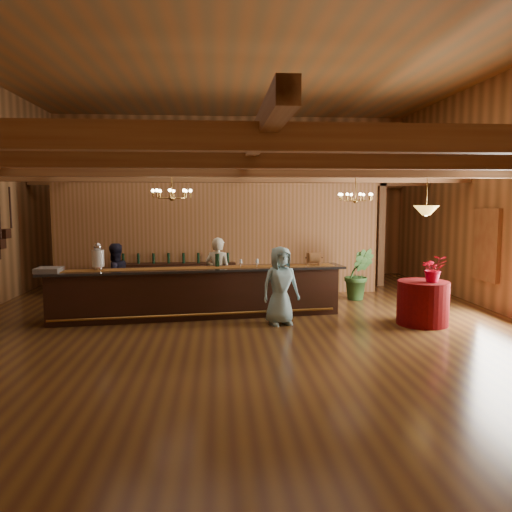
{
  "coord_description": "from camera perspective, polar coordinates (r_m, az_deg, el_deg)",
  "views": [
    {
      "loc": [
        -0.49,
        -10.46,
        2.57
      ],
      "look_at": [
        0.33,
        0.34,
        1.4
      ],
      "focal_mm": 35.0,
      "sensor_mm": 36.0,
      "label": 1
    }
  ],
  "objects": [
    {
      "name": "floor",
      "position": [
        10.78,
        -1.62,
        -7.61
      ],
      "size": [
        14.0,
        14.0,
        0.0
      ],
      "primitive_type": "plane",
      "color": "brown",
      "rests_on": "ground"
    },
    {
      "name": "ceiling",
      "position": [
        10.88,
        -1.72,
        21.81
      ],
      "size": [
        14.0,
        14.0,
        0.0
      ],
      "primitive_type": "plane",
      "rotation": [
        3.14,
        0.0,
        0.0
      ],
      "color": "brown",
      "rests_on": "wall_back"
    },
    {
      "name": "wall_back",
      "position": [
        17.47,
        -2.75,
        6.76
      ],
      "size": [
        12.0,
        0.1,
        5.5
      ],
      "primitive_type": "cube",
      "color": "#A67142",
      "rests_on": "floor"
    },
    {
      "name": "wall_front",
      "position": [
        3.5,
        3.8,
        9.16
      ],
      "size": [
        12.0,
        0.1,
        5.5
      ],
      "primitive_type": "cube",
      "color": "#A67142",
      "rests_on": "floor"
    },
    {
      "name": "beam_grid",
      "position": [
        11.0,
        -1.8,
        9.67
      ],
      "size": [
        11.9,
        13.9,
        0.39
      ],
      "color": "olive",
      "rests_on": "wall_left"
    },
    {
      "name": "support_posts",
      "position": [
        10.02,
        -1.51,
        0.63
      ],
      "size": [
        9.2,
        10.2,
        3.2
      ],
      "color": "olive",
      "rests_on": "floor"
    },
    {
      "name": "partition_wall",
      "position": [
        14.0,
        -4.37,
        1.98
      ],
      "size": [
        9.0,
        0.18,
        3.1
      ],
      "primitive_type": "cube",
      "color": "brown",
      "rests_on": "floor"
    },
    {
      "name": "window_right_back",
      "position": [
        13.19,
        24.92,
        1.17
      ],
      "size": [
        0.12,
        1.05,
        1.75
      ],
      "primitive_type": "cube",
      "color": "white",
      "rests_on": "wall_right"
    },
    {
      "name": "backroom_boxes",
      "position": [
        16.09,
        -3.61,
        -1.13
      ],
      "size": [
        4.1,
        0.6,
        1.1
      ],
      "color": "black",
      "rests_on": "floor"
    },
    {
      "name": "tasting_bar",
      "position": [
        11.22,
        -6.65,
        -4.16
      ],
      "size": [
        6.72,
        1.64,
        1.12
      ],
      "rotation": [
        0.0,
        0.0,
        0.12
      ],
      "color": "black",
      "rests_on": "floor"
    },
    {
      "name": "beverage_dispenser",
      "position": [
        11.19,
        -17.61,
        -0.12
      ],
      "size": [
        0.26,
        0.26,
        0.6
      ],
      "color": "silver",
      "rests_on": "tasting_bar"
    },
    {
      "name": "glass_rack_tray",
      "position": [
        11.26,
        -22.59,
        -1.48
      ],
      "size": [
        0.5,
        0.5,
        0.1
      ],
      "primitive_type": "cube",
      "color": "gray",
      "rests_on": "tasting_bar"
    },
    {
      "name": "raffle_drum",
      "position": [
        11.58,
        6.64,
        -0.22
      ],
      "size": [
        0.34,
        0.24,
        0.3
      ],
      "color": "brown",
      "rests_on": "tasting_bar"
    },
    {
      "name": "bar_bottle_0",
      "position": [
        11.28,
        -4.51,
        -0.5
      ],
      "size": [
        0.07,
        0.07,
        0.3
      ],
      "primitive_type": "cylinder",
      "color": "black",
      "rests_on": "tasting_bar"
    },
    {
      "name": "bar_bottle_1",
      "position": [
        11.29,
        -4.37,
        -0.49
      ],
      "size": [
        0.07,
        0.07,
        0.3
      ],
      "primitive_type": "cylinder",
      "color": "black",
      "rests_on": "tasting_bar"
    },
    {
      "name": "backbar_shelf",
      "position": [
        13.86,
        -9.09,
        -2.68
      ],
      "size": [
        3.26,
        0.67,
        0.91
      ],
      "primitive_type": "cube",
      "rotation": [
        0.0,
        0.0,
        0.05
      ],
      "color": "black",
      "rests_on": "floor"
    },
    {
      "name": "round_table",
      "position": [
        11.1,
        18.53,
        -5.1
      ],
      "size": [
        1.06,
        1.06,
        0.92
      ],
      "primitive_type": "cylinder",
      "color": "#410406",
      "rests_on": "floor"
    },
    {
      "name": "chandelier_left",
      "position": [
        10.43,
        -9.6,
        7.07
      ],
      "size": [
        0.8,
        0.8,
        0.61
      ],
      "color": "#AE853C",
      "rests_on": "beam_grid"
    },
    {
      "name": "chandelier_right",
      "position": [
        12.03,
        11.31,
        6.66
      ],
      "size": [
        0.8,
        0.8,
        0.66
      ],
      "color": "#AE853C",
      "rests_on": "beam_grid"
    },
    {
      "name": "pendant_lamp",
      "position": [
        10.9,
        18.88,
        4.97
      ],
      "size": [
        0.52,
        0.52,
        0.9
      ],
      "color": "#AE853C",
      "rests_on": "beam_grid"
    },
    {
      "name": "bartender",
      "position": [
        11.9,
        -4.36,
        -2.04
      ],
      "size": [
        0.74,
        0.61,
        1.74
      ],
      "primitive_type": "imported",
      "rotation": [
        0.0,
        0.0,
        2.8
      ],
      "color": "silver",
      "rests_on": "floor"
    },
    {
      "name": "staff_second",
      "position": [
        12.09,
        -15.86,
        -2.43
      ],
      "size": [
        1.0,
        0.97,
        1.62
      ],
      "primitive_type": "imported",
      "rotation": [
        0.0,
        0.0,
        3.82
      ],
      "color": "#1C1C2F",
      "rests_on": "floor"
    },
    {
      "name": "guest",
      "position": [
        10.48,
        2.81,
        -3.4
      ],
      "size": [
        0.92,
        0.72,
        1.65
      ],
      "primitive_type": "imported",
      "rotation": [
        0.0,
        0.0,
        0.27
      ],
      "color": "#86B7C3",
      "rests_on": "floor"
    },
    {
      "name": "floor_plant",
      "position": [
        13.41,
        11.67,
        -2.03
      ],
      "size": [
        0.86,
        0.75,
        1.37
      ],
      "primitive_type": "imported",
      "rotation": [
        0.0,
        0.0,
        -0.2
      ],
      "color": "#2A5122",
      "rests_on": "floor"
    },
    {
      "name": "table_flowers",
      "position": [
        10.93,
        19.63,
        -1.38
      ],
      "size": [
        0.56,
        0.5,
        0.56
      ],
      "primitive_type": "imported",
      "rotation": [
        0.0,
        0.0,
        -0.14
      ],
      "color": "red",
      "rests_on": "round_table"
    },
    {
      "name": "table_vase",
      "position": [
        10.92,
        19.54,
        -2.07
      ],
      "size": [
        0.18,
        0.18,
        0.3
      ],
      "primitive_type": "imported",
      "rotation": [
        0.0,
        0.0,
        0.23
      ],
      "color": "#AE853C",
      "rests_on": "round_table"
    }
  ]
}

